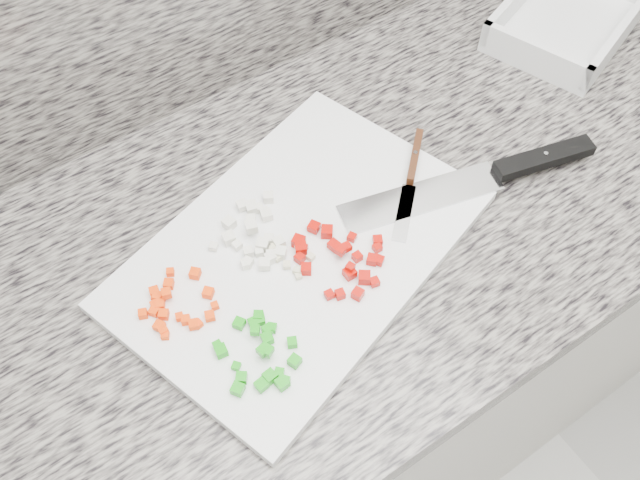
{
  "coord_description": "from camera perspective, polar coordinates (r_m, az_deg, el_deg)",
  "views": [
    {
      "loc": [
        -0.36,
        0.98,
        1.68
      ],
      "look_at": [
        -0.07,
        1.4,
        0.94
      ],
      "focal_mm": 40.0,
      "sensor_mm": 36.0,
      "label": 1
    }
  ],
  "objects": [
    {
      "name": "paring_knife",
      "position": [
        0.99,
        7.39,
        5.53
      ],
      "size": [
        0.15,
        0.14,
        0.02
      ],
      "rotation": [
        0.0,
        0.0,
        0.75
      ],
      "color": "#BBBDC2",
      "rests_on": "cutting_board"
    },
    {
      "name": "chef_knife",
      "position": [
        1.02,
        14.41,
        5.35
      ],
      "size": [
        0.37,
        0.13,
        0.02
      ],
      "rotation": [
        0.0,
        0.0,
        -0.25
      ],
      "color": "#BBBDC2",
      "rests_on": "cutting_board"
    },
    {
      "name": "cabinet",
      "position": [
        1.38,
        1.35,
        -9.26
      ],
      "size": [
        3.92,
        0.62,
        0.86
      ],
      "primitive_type": "cube",
      "color": "silver",
      "rests_on": "ground"
    },
    {
      "name": "red_pepper_pile",
      "position": [
        0.9,
        1.38,
        -1.39
      ],
      "size": [
        0.12,
        0.13,
        0.02
      ],
      "color": "#AD0902",
      "rests_on": "cutting_board"
    },
    {
      "name": "carrot_pile",
      "position": [
        0.88,
        -11.64,
        -5.07
      ],
      "size": [
        0.09,
        0.1,
        0.02
      ],
      "color": "#F63B05",
      "rests_on": "cutting_board"
    },
    {
      "name": "cutting_board",
      "position": [
        0.93,
        -1.72,
        -0.7
      ],
      "size": [
        0.54,
        0.44,
        0.02
      ],
      "primitive_type": "cube",
      "rotation": [
        0.0,
        0.0,
        0.3
      ],
      "color": "silver",
      "rests_on": "countertop"
    },
    {
      "name": "green_pepper_pile",
      "position": [
        0.84,
        -4.75,
        -8.98
      ],
      "size": [
        0.1,
        0.11,
        0.02
      ],
      "color": "#12950D",
      "rests_on": "cutting_board"
    },
    {
      "name": "tray",
      "position": [
        1.28,
        19.13,
        16.2
      ],
      "size": [
        0.3,
        0.26,
        0.05
      ],
      "rotation": [
        0.0,
        0.0,
        0.34
      ],
      "color": "silver",
      "rests_on": "countertop"
    },
    {
      "name": "onion_pile",
      "position": [
        0.92,
        -5.21,
        0.49
      ],
      "size": [
        0.12,
        0.11,
        0.02
      ],
      "color": "silver",
      "rests_on": "cutting_board"
    },
    {
      "name": "garlic_pile",
      "position": [
        0.9,
        -2.44,
        -1.41
      ],
      "size": [
        0.06,
        0.06,
        0.01
      ],
      "color": "beige",
      "rests_on": "cutting_board"
    },
    {
      "name": "countertop",
      "position": [
        0.99,
        1.86,
        1.84
      ],
      "size": [
        3.96,
        0.64,
        0.04
      ],
      "primitive_type": "cube",
      "color": "slate",
      "rests_on": "cabinet"
    }
  ]
}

